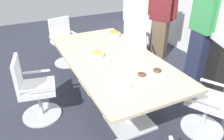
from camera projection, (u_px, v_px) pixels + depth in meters
ground_plane at (112, 101)px, 3.52m from camera, size 10.00×10.00×0.01m
conference_table at (112, 65)px, 3.23m from camera, size 2.40×1.20×0.75m
office_chair_0 at (34, 92)px, 3.02m from camera, size 0.63×0.63×0.91m
office_chair_2 at (212, 105)px, 2.76m from camera, size 0.74×0.74×0.91m
office_chair_3 at (134, 47)px, 4.40m from camera, size 0.75×0.75×0.91m
office_chair_4 at (65, 44)px, 4.54m from camera, size 0.65×0.65×0.91m
person_standing_0 at (162, 16)px, 4.52m from camera, size 0.57×0.40×1.74m
person_standing_1 at (203, 26)px, 3.70m from camera, size 0.61×0.25×1.86m
snack_bowl_chips_orange at (114, 34)px, 3.91m from camera, size 0.21×0.21×0.10m
snack_bowl_chips_yellow at (97, 54)px, 3.17m from camera, size 0.18×0.18×0.09m
donut_platter at (150, 73)px, 2.73m from camera, size 0.33×0.33×0.04m
napkin_pile at (119, 85)px, 2.48m from camera, size 0.19×0.19×0.06m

